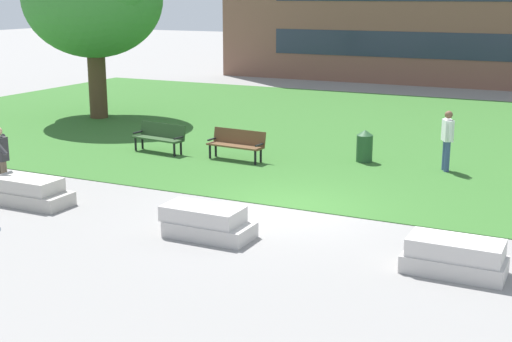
% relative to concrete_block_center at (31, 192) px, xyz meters
% --- Properties ---
extents(ground_plane, '(140.00, 140.00, 0.00)m').
position_rel_concrete_block_center_xyz_m(ground_plane, '(5.66, 2.37, -0.31)').
color(ground_plane, gray).
extents(grass_lawn, '(40.00, 20.00, 0.02)m').
position_rel_concrete_block_center_xyz_m(grass_lawn, '(5.66, 12.37, -0.30)').
color(grass_lawn, '#336628').
rests_on(grass_lawn, ground).
extents(concrete_block_center, '(1.93, 0.90, 0.64)m').
position_rel_concrete_block_center_xyz_m(concrete_block_center, '(0.00, 0.00, 0.00)').
color(concrete_block_center, '#B2ADA3').
rests_on(concrete_block_center, ground).
extents(concrete_block_left, '(1.88, 0.90, 0.64)m').
position_rel_concrete_block_center_xyz_m(concrete_block_left, '(4.93, -0.19, 0.00)').
color(concrete_block_left, '#BCB7B2').
rests_on(concrete_block_left, ground).
extents(concrete_block_right, '(1.80, 0.90, 0.64)m').
position_rel_concrete_block_center_xyz_m(concrete_block_right, '(9.91, 0.04, 0.00)').
color(concrete_block_right, '#BCB7B2').
rests_on(concrete_block_right, ground).
extents(person_skateboarder, '(1.02, 0.60, 1.71)m').
position_rel_concrete_block_center_xyz_m(person_skateboarder, '(-1.29, 0.37, 0.67)').
color(person_skateboarder, brown).
rests_on(person_skateboarder, ground).
extents(skateboard, '(0.26, 1.02, 0.14)m').
position_rel_concrete_block_center_xyz_m(skateboard, '(-1.25, 0.67, -0.22)').
color(skateboard, olive).
rests_on(skateboard, ground).
extents(park_bench_near_left, '(1.85, 0.76, 0.90)m').
position_rel_concrete_block_center_xyz_m(park_bench_near_left, '(-0.41, 6.15, 0.23)').
color(park_bench_near_left, '#284723').
rests_on(park_bench_near_left, grass_lawn).
extents(park_bench_near_right, '(1.84, 0.67, 0.90)m').
position_rel_concrete_block_center_xyz_m(park_bench_near_right, '(2.27, 6.26, 0.23)').
color(park_bench_near_right, brown).
rests_on(park_bench_near_right, grass_lawn).
extents(tree_far_left, '(5.71, 5.44, 7.02)m').
position_rel_concrete_block_center_xyz_m(tree_far_left, '(-6.31, 10.52, 4.35)').
color(tree_far_left, '#4C3823').
rests_on(tree_far_left, grass_lawn).
extents(trash_bin, '(0.49, 0.49, 0.96)m').
position_rel_concrete_block_center_xyz_m(trash_bin, '(5.79, 7.70, 0.20)').
color(trash_bin, '#234C28').
rests_on(trash_bin, grass_lawn).
extents(person_bystander_near_lawn, '(0.40, 0.68, 1.71)m').
position_rel_concrete_block_center_xyz_m(person_bystander_near_lawn, '(8.20, 7.63, 0.68)').
color(person_bystander_near_lawn, '#384C7A').
rests_on(person_bystander_near_lawn, grass_lawn).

